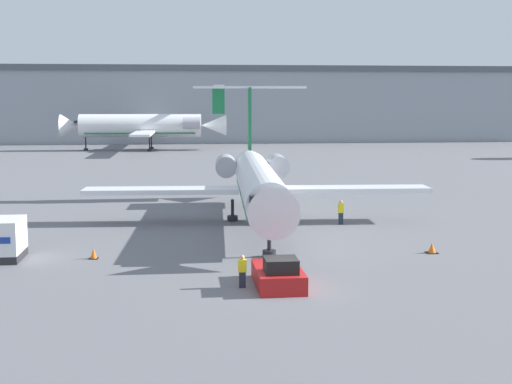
{
  "coord_description": "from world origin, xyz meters",
  "views": [
    {
      "loc": [
        -4.92,
        -33.24,
        9.23
      ],
      "look_at": [
        0.0,
        13.1,
        3.08
      ],
      "focal_mm": 50.0,
      "sensor_mm": 36.0,
      "label": 1
    }
  ],
  "objects_px": {
    "pushback_tug": "(278,275)",
    "traffic_cone_left": "(94,253)",
    "worker_near_tug": "(242,271)",
    "worker_by_wing": "(341,212)",
    "airplane_main": "(258,180)",
    "luggage_cart": "(5,239)",
    "traffic_cone_right": "(432,248)",
    "airplane_parked_far_left": "(145,126)"
  },
  "relations": [
    {
      "from": "airplane_main",
      "to": "worker_by_wing",
      "type": "relative_size",
      "value": 16.14
    },
    {
      "from": "worker_near_tug",
      "to": "worker_by_wing",
      "type": "xyz_separation_m",
      "value": [
        8.74,
        16.79,
        0.11
      ]
    },
    {
      "from": "traffic_cone_left",
      "to": "traffic_cone_right",
      "type": "xyz_separation_m",
      "value": [
        20.03,
        -0.58,
        -0.02
      ]
    },
    {
      "from": "airplane_main",
      "to": "traffic_cone_left",
      "type": "bearing_deg",
      "value": -133.56
    },
    {
      "from": "pushback_tug",
      "to": "worker_near_tug",
      "type": "distance_m",
      "value": 1.81
    },
    {
      "from": "luggage_cart",
      "to": "traffic_cone_left",
      "type": "xyz_separation_m",
      "value": [
        5.03,
        -0.36,
        -0.86
      ]
    },
    {
      "from": "pushback_tug",
      "to": "traffic_cone_left",
      "type": "distance_m",
      "value": 12.15
    },
    {
      "from": "airplane_main",
      "to": "airplane_parked_far_left",
      "type": "distance_m",
      "value": 76.93
    },
    {
      "from": "pushback_tug",
      "to": "traffic_cone_right",
      "type": "xyz_separation_m",
      "value": [
        10.21,
        6.58,
        -0.29
      ]
    },
    {
      "from": "worker_near_tug",
      "to": "traffic_cone_left",
      "type": "bearing_deg",
      "value": 138.2
    },
    {
      "from": "worker_by_wing",
      "to": "traffic_cone_right",
      "type": "height_order",
      "value": "worker_by_wing"
    },
    {
      "from": "pushback_tug",
      "to": "luggage_cart",
      "type": "distance_m",
      "value": 16.65
    },
    {
      "from": "worker_near_tug",
      "to": "airplane_parked_far_left",
      "type": "relative_size",
      "value": 0.05
    },
    {
      "from": "worker_by_wing",
      "to": "traffic_cone_right",
      "type": "distance_m",
      "value": 10.72
    },
    {
      "from": "airplane_parked_far_left",
      "to": "luggage_cart",
      "type": "bearing_deg",
      "value": -92.57
    },
    {
      "from": "luggage_cart",
      "to": "worker_near_tug",
      "type": "bearing_deg",
      "value": -30.01
    },
    {
      "from": "worker_by_wing",
      "to": "traffic_cone_left",
      "type": "relative_size",
      "value": 2.68
    },
    {
      "from": "luggage_cart",
      "to": "worker_near_tug",
      "type": "relative_size",
      "value": 1.9
    },
    {
      "from": "airplane_main",
      "to": "worker_by_wing",
      "type": "distance_m",
      "value": 6.6
    },
    {
      "from": "pushback_tug",
      "to": "worker_by_wing",
      "type": "xyz_separation_m",
      "value": [
        6.95,
        16.77,
        0.37
      ]
    },
    {
      "from": "airplane_main",
      "to": "worker_near_tug",
      "type": "bearing_deg",
      "value": -98.47
    },
    {
      "from": "airplane_main",
      "to": "traffic_cone_left",
      "type": "relative_size",
      "value": 43.28
    },
    {
      "from": "pushback_tug",
      "to": "worker_near_tug",
      "type": "xyz_separation_m",
      "value": [
        -1.79,
        -0.02,
        0.26
      ]
    },
    {
      "from": "pushback_tug",
      "to": "traffic_cone_left",
      "type": "height_order",
      "value": "pushback_tug"
    },
    {
      "from": "luggage_cart",
      "to": "airplane_parked_far_left",
      "type": "relative_size",
      "value": 0.09
    },
    {
      "from": "airplane_main",
      "to": "traffic_cone_left",
      "type": "distance_m",
      "value": 15.9
    },
    {
      "from": "worker_by_wing",
      "to": "traffic_cone_left",
      "type": "bearing_deg",
      "value": -150.17
    },
    {
      "from": "worker_near_tug",
      "to": "pushback_tug",
      "type": "bearing_deg",
      "value": 0.56
    },
    {
      "from": "traffic_cone_right",
      "to": "airplane_parked_far_left",
      "type": "relative_size",
      "value": 0.02
    },
    {
      "from": "worker_near_tug",
      "to": "traffic_cone_left",
      "type": "relative_size",
      "value": 2.41
    },
    {
      "from": "traffic_cone_right",
      "to": "airplane_parked_far_left",
      "type": "height_order",
      "value": "airplane_parked_far_left"
    },
    {
      "from": "luggage_cart",
      "to": "airplane_main",
      "type": "bearing_deg",
      "value": 34.76
    },
    {
      "from": "pushback_tug",
      "to": "traffic_cone_right",
      "type": "height_order",
      "value": "pushback_tug"
    },
    {
      "from": "pushback_tug",
      "to": "worker_by_wing",
      "type": "distance_m",
      "value": 18.16
    },
    {
      "from": "airplane_main",
      "to": "traffic_cone_right",
      "type": "height_order",
      "value": "airplane_main"
    },
    {
      "from": "worker_by_wing",
      "to": "traffic_cone_left",
      "type": "distance_m",
      "value": 19.33
    },
    {
      "from": "pushback_tug",
      "to": "worker_near_tug",
      "type": "relative_size",
      "value": 2.67
    },
    {
      "from": "pushback_tug",
      "to": "traffic_cone_left",
      "type": "relative_size",
      "value": 6.43
    },
    {
      "from": "traffic_cone_left",
      "to": "worker_near_tug",
      "type": "bearing_deg",
      "value": -41.8
    },
    {
      "from": "traffic_cone_left",
      "to": "traffic_cone_right",
      "type": "relative_size",
      "value": 1.0
    },
    {
      "from": "airplane_main",
      "to": "worker_near_tug",
      "type": "distance_m",
      "value": 18.86
    },
    {
      "from": "luggage_cart",
      "to": "traffic_cone_right",
      "type": "height_order",
      "value": "luggage_cart"
    }
  ]
}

